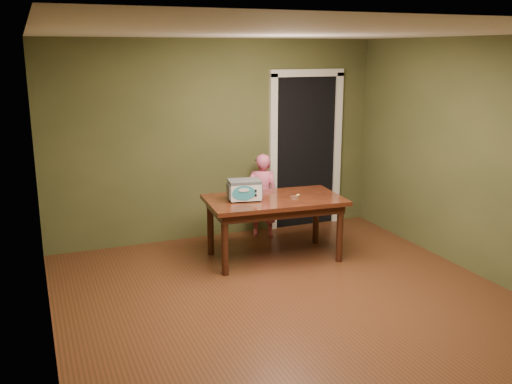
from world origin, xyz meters
The scene contains 8 objects.
floor centered at (0.00, 0.00, 0.00)m, with size 5.00×5.00×0.00m, color #592D19.
room_shell centered at (0.00, 0.00, 1.71)m, with size 4.52×5.02×2.61m.
doorway centered at (1.30, 2.78, 1.06)m, with size 1.10×0.66×2.25m.
dining_table centered at (0.34, 1.39, 0.65)m, with size 1.66×1.02×0.75m.
toy_oven centered at (-0.02, 1.43, 0.88)m, with size 0.43×0.32×0.24m.
baking_pan centered at (0.57, 1.30, 0.76)m, with size 0.10×0.10×0.02m.
spatula centered at (0.62, 1.37, 0.75)m, with size 0.18×0.03×0.01m, color #FFF26E.
child centered at (0.53, 2.20, 0.57)m, with size 0.41×0.27×1.14m, color #E55E86.
Camera 1 is at (-2.31, -4.57, 2.45)m, focal length 40.00 mm.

